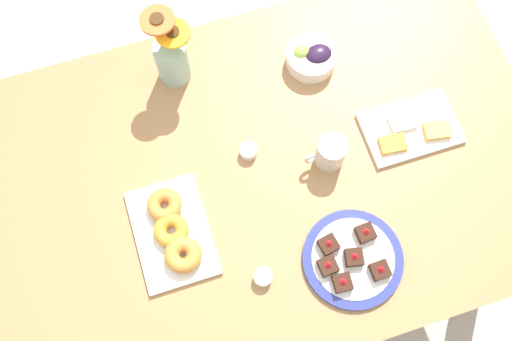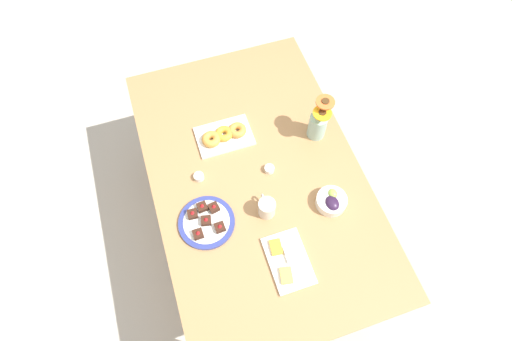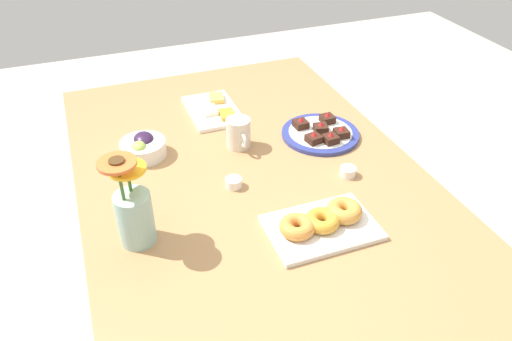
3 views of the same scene
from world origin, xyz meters
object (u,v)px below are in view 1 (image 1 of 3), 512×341
at_px(jam_cup_honey, 263,277).
at_px(grape_bowl, 312,57).
at_px(dessert_plate, 352,259).
at_px(flower_vase, 171,58).
at_px(coffee_mug, 330,153).
at_px(cheese_platter, 411,130).
at_px(croissant_platter, 173,232).
at_px(dining_table, 256,185).
at_px(jam_cup_berry, 249,151).

bearing_deg(jam_cup_honey, grape_bowl, -120.52).
bearing_deg(jam_cup_honey, dessert_plate, 173.81).
bearing_deg(grape_bowl, jam_cup_honey, 59.48).
distance_m(dessert_plate, flower_vase, 0.72).
xyz_separation_m(coffee_mug, jam_cup_honey, (0.27, 0.25, -0.03)).
bearing_deg(cheese_platter, croissant_platter, 6.69).
relative_size(croissant_platter, dessert_plate, 1.09).
distance_m(grape_bowl, dessert_plate, 0.58).
distance_m(grape_bowl, cheese_platter, 0.35).
bearing_deg(dining_table, coffee_mug, 175.61).
xyz_separation_m(jam_cup_honey, jam_cup_berry, (-0.07, -0.33, 0.00)).
relative_size(dining_table, dessert_plate, 6.21).
bearing_deg(flower_vase, cheese_platter, 147.11).
xyz_separation_m(coffee_mug, cheese_platter, (-0.25, -0.01, -0.04)).
height_order(grape_bowl, flower_vase, flower_vase).
xyz_separation_m(grape_bowl, croissant_platter, (0.51, 0.37, -0.01)).
bearing_deg(dessert_plate, flower_vase, -66.17).
distance_m(cheese_platter, jam_cup_honey, 0.57).
height_order(grape_bowl, cheese_platter, grape_bowl).
bearing_deg(dessert_plate, dining_table, -60.69).
bearing_deg(croissant_platter, cheese_platter, -173.31).
distance_m(coffee_mug, croissant_platter, 0.46).
height_order(grape_bowl, jam_cup_honey, grape_bowl).
bearing_deg(coffee_mug, croissant_platter, 9.12).
bearing_deg(jam_cup_honey, jam_cup_berry, -101.55).
height_order(cheese_platter, jam_cup_honey, cheese_platter).
bearing_deg(grape_bowl, dining_table, 47.70).
relative_size(dining_table, flower_vase, 6.28).
height_order(grape_bowl, croissant_platter, grape_bowl).
bearing_deg(flower_vase, jam_cup_honey, 95.34).
distance_m(croissant_platter, flower_vase, 0.47).
height_order(dessert_plate, flower_vase, flower_vase).
distance_m(grape_bowl, flower_vase, 0.39).
bearing_deg(coffee_mug, dessert_plate, 82.38).
distance_m(cheese_platter, flower_vase, 0.69).
distance_m(dining_table, cheese_platter, 0.46).
relative_size(jam_cup_honey, dessert_plate, 0.19).
bearing_deg(cheese_platter, jam_cup_berry, -9.53).
bearing_deg(jam_cup_berry, dessert_plate, 114.22).
height_order(dining_table, flower_vase, flower_vase).
relative_size(cheese_platter, jam_cup_berry, 5.42).
xyz_separation_m(coffee_mug, jam_cup_berry, (0.20, -0.08, -0.03)).
xyz_separation_m(grape_bowl, jam_cup_berry, (0.25, 0.21, -0.01)).
bearing_deg(jam_cup_berry, croissant_platter, 31.73).
bearing_deg(flower_vase, dessert_plate, 113.83).
relative_size(coffee_mug, flower_vase, 0.44).
bearing_deg(grape_bowl, flower_vase, -12.15).
distance_m(coffee_mug, jam_cup_berry, 0.22).
relative_size(coffee_mug, grape_bowl, 0.80).
distance_m(jam_cup_berry, dessert_plate, 0.39).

